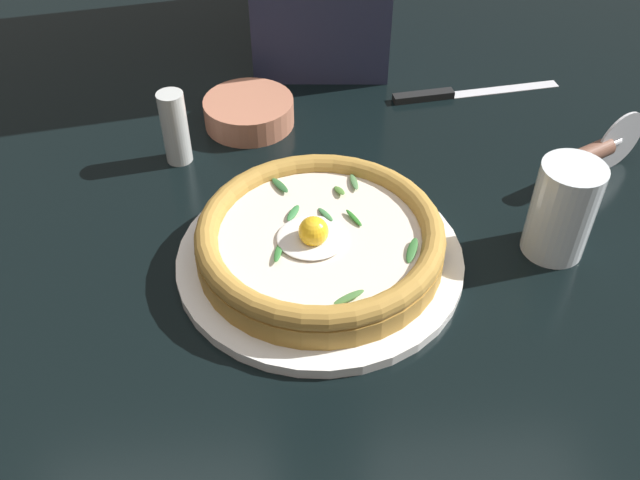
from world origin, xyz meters
TOP-DOWN VIEW (x-y plane):
  - ground_plane at (0.00, 0.00)m, footprint 2.40×2.40m
  - pizza_plate at (-0.05, -0.02)m, footprint 0.30×0.30m
  - pizza at (-0.05, -0.02)m, footprint 0.25×0.25m
  - side_bowl at (-0.12, 0.25)m, footprint 0.12×0.12m
  - pizza_cutter at (0.28, 0.11)m, footprint 0.13×0.08m
  - table_knife at (0.16, 0.30)m, footprint 0.24×0.05m
  - drinking_glass at (0.20, -0.01)m, footprint 0.06×0.06m
  - pepper_shaker at (-0.21, 0.17)m, footprint 0.03×0.03m

SIDE VIEW (x-z plane):
  - ground_plane at x=0.00m, z-range -0.03..0.00m
  - table_knife at x=0.16m, z-range 0.00..0.01m
  - pizza_plate at x=-0.05m, z-range 0.00..0.01m
  - side_bowl at x=-0.12m, z-range 0.00..0.04m
  - pizza at x=-0.05m, z-range 0.00..0.06m
  - pizza_cutter at x=0.28m, z-range 0.00..0.08m
  - drinking_glass at x=0.20m, z-range -0.01..0.10m
  - pepper_shaker at x=-0.21m, z-range 0.00..0.09m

